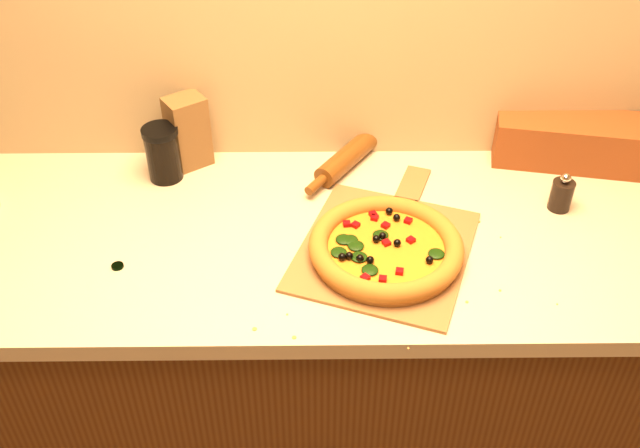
% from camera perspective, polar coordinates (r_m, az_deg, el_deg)
% --- Properties ---
extents(cabinet, '(2.80, 0.65, 0.86)m').
position_cam_1_polar(cabinet, '(1.94, 1.25, -11.33)').
color(cabinet, '#4B2610').
rests_on(cabinet, ground).
extents(countertop, '(2.84, 0.68, 0.04)m').
position_cam_1_polar(countertop, '(1.62, 1.47, -1.08)').
color(countertop, '#C0B196').
rests_on(countertop, cabinet).
extents(pizza_peel, '(0.46, 0.57, 0.01)m').
position_cam_1_polar(pizza_peel, '(1.57, 5.33, -1.75)').
color(pizza_peel, brown).
rests_on(pizza_peel, countertop).
extents(pizza, '(0.33, 0.33, 0.05)m').
position_cam_1_polar(pizza, '(1.52, 5.29, -1.88)').
color(pizza, '#C27930').
rests_on(pizza, pizza_peel).
extents(bottle_cap, '(0.03, 0.03, 0.01)m').
position_cam_1_polar(bottle_cap, '(1.57, -15.89, -3.25)').
color(bottle_cap, black).
rests_on(bottle_cap, countertop).
extents(pepper_grinder, '(0.05, 0.05, 0.10)m').
position_cam_1_polar(pepper_grinder, '(1.74, 18.76, 2.27)').
color(pepper_grinder, black).
rests_on(pepper_grinder, countertop).
extents(rolling_pin, '(0.24, 0.34, 0.05)m').
position_cam_1_polar(rolling_pin, '(1.82, 2.65, 5.72)').
color(rolling_pin, '#613510').
rests_on(rolling_pin, countertop).
extents(bread_bag, '(0.45, 0.22, 0.12)m').
position_cam_1_polar(bread_bag, '(1.92, 20.30, 6.21)').
color(bread_bag, brown).
rests_on(bread_bag, countertop).
extents(paper_bag, '(0.12, 0.11, 0.18)m').
position_cam_1_polar(paper_bag, '(1.81, -10.52, 7.28)').
color(paper_bag, brown).
rests_on(paper_bag, countertop).
extents(dark_jar, '(0.09, 0.09, 0.14)m').
position_cam_1_polar(dark_jar, '(1.77, -12.45, 5.56)').
color(dark_jar, black).
rests_on(dark_jar, countertop).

